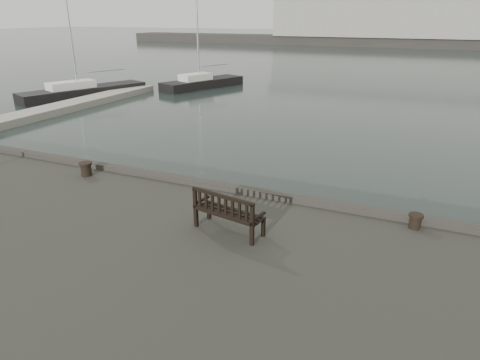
# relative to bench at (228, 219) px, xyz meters

# --- Properties ---
(ground) EXTENTS (400.00, 400.00, 0.00)m
(ground) POSITION_rel_bench_xyz_m (-0.26, 2.55, -1.89)
(ground) COLOR black
(ground) RESTS_ON ground
(pontoon) EXTENTS (2.00, 24.00, 0.50)m
(pontoon) POSITION_rel_bench_xyz_m (-20.26, 12.55, -1.64)
(pontoon) COLOR #A2A196
(pontoon) RESTS_ON ground
(breakwater) EXTENTS (140.00, 9.50, 12.20)m
(breakwater) POSITION_rel_bench_xyz_m (-4.82, 94.55, 2.41)
(breakwater) COLOR #383530
(breakwater) RESTS_ON ground
(bench) EXTENTS (1.86, 0.93, 1.02)m
(bench) POSITION_rel_bench_xyz_m (0.00, 0.00, 0.00)
(bench) COLOR black
(bench) RESTS_ON quay
(bollard_left) EXTENTS (0.55, 0.55, 0.45)m
(bollard_left) POSITION_rel_bench_xyz_m (-5.98, 1.65, -0.10)
(bollard_left) COLOR black
(bollard_left) RESTS_ON quay
(bollard_right) EXTENTS (0.45, 0.45, 0.37)m
(bollard_right) POSITION_rel_bench_xyz_m (4.18, 2.05, -0.14)
(bollard_right) COLOR black
(bollard_right) RESTS_ON quay
(yacht_b) EXTENTS (6.02, 10.87, 14.09)m
(yacht_b) POSITION_rel_bench_xyz_m (-22.95, 19.73, -1.64)
(yacht_b) COLOR black
(yacht_b) RESTS_ON ground
(yacht_d) EXTENTS (5.25, 8.91, 11.02)m
(yacht_d) POSITION_rel_bench_xyz_m (-16.02, 28.06, -1.65)
(yacht_d) COLOR black
(yacht_d) RESTS_ON ground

